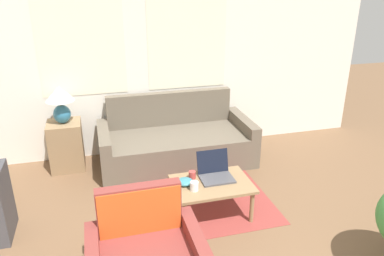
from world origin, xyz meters
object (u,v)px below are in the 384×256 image
(snack_bowl, at_px, (185,182))
(table_lamp, at_px, (60,100))
(cup_yellow, at_px, (194,186))
(cup_navy, at_px, (192,175))
(coffee_table, at_px, (212,187))
(couch, at_px, (176,143))
(laptop, at_px, (215,172))

(snack_bowl, bearing_deg, table_lamp, 129.84)
(cup_yellow, height_order, snack_bowl, cup_yellow)
(cup_navy, xyz_separation_m, cup_yellow, (-0.04, -0.23, 0.01))
(coffee_table, bearing_deg, snack_bowl, 170.52)
(table_lamp, xyz_separation_m, cup_navy, (1.33, -1.37, -0.52))
(cup_navy, bearing_deg, table_lamp, 134.07)
(cup_navy, bearing_deg, coffee_table, -39.77)
(couch, height_order, table_lamp, table_lamp)
(cup_navy, relative_size, snack_bowl, 0.49)
(table_lamp, bearing_deg, cup_navy, -45.93)
(table_lamp, relative_size, cup_navy, 5.83)
(coffee_table, distance_m, laptop, 0.17)
(laptop, height_order, cup_yellow, laptop)
(laptop, distance_m, cup_yellow, 0.35)
(laptop, relative_size, snack_bowl, 2.07)
(cup_navy, height_order, cup_yellow, cup_yellow)
(couch, bearing_deg, cup_yellow, -95.45)
(cup_yellow, bearing_deg, table_lamp, 128.66)
(laptop, relative_size, cup_yellow, 3.69)
(cup_yellow, bearing_deg, snack_bowl, 113.28)
(table_lamp, xyz_separation_m, snack_bowl, (1.23, -1.47, -0.53))
(laptop, bearing_deg, cup_navy, 171.53)
(coffee_table, relative_size, cup_navy, 9.91)
(coffee_table, distance_m, cup_navy, 0.24)
(couch, relative_size, coffee_table, 2.50)
(couch, height_order, coffee_table, couch)
(cup_navy, xyz_separation_m, snack_bowl, (-0.10, -0.10, -0.01))
(couch, height_order, snack_bowl, couch)
(coffee_table, height_order, cup_navy, cup_navy)
(cup_yellow, bearing_deg, laptop, 34.62)
(couch, distance_m, cup_yellow, 1.46)
(cup_yellow, bearing_deg, cup_navy, 79.40)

